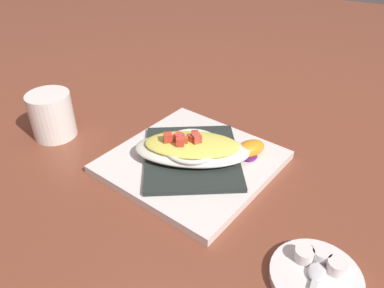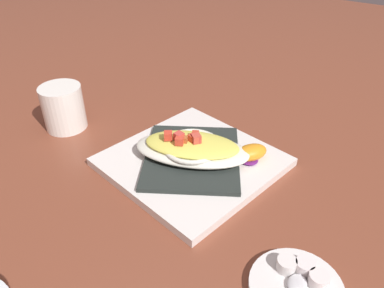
{
  "view_description": "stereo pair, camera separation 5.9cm",
  "coord_description": "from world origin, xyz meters",
  "views": [
    {
      "loc": [
        -0.23,
        0.46,
        0.39
      ],
      "look_at": [
        0.0,
        0.0,
        0.04
      ],
      "focal_mm": 35.19,
      "sensor_mm": 36.0,
      "label": 1
    },
    {
      "loc": [
        -0.28,
        0.43,
        0.39
      ],
      "look_at": [
        0.0,
        0.0,
        0.04
      ],
      "focal_mm": 35.19,
      "sensor_mm": 36.0,
      "label": 2
    }
  ],
  "objects": [
    {
      "name": "creamer_cup_1",
      "position": [
        -0.23,
        0.11,
        0.02
      ],
      "size": [
        0.02,
        0.02,
        0.02
      ],
      "primitive_type": "cylinder",
      "color": "white",
      "rests_on": "creamer_saucer"
    },
    {
      "name": "creamer_cup_2",
      "position": [
        -0.22,
        0.12,
        0.02
      ],
      "size": [
        0.02,
        0.02,
        0.02
      ],
      "primitive_type": "cylinder",
      "color": "silver",
      "rests_on": "creamer_saucer"
    },
    {
      "name": "coffee_mug",
      "position": [
        0.28,
        0.03,
        0.04
      ],
      "size": [
        0.08,
        0.11,
        0.09
      ],
      "color": "white",
      "rests_on": "ground_plane"
    },
    {
      "name": "folded_napkin",
      "position": [
        0.0,
        0.0,
        0.02
      ],
      "size": [
        0.23,
        0.24,
        0.01
      ],
      "primitive_type": "cube",
      "rotation": [
        0.0,
        0.0,
        0.51
      ],
      "color": "#252C29",
      "rests_on": "square_plate"
    },
    {
      "name": "square_plate",
      "position": [
        0.0,
        0.0,
        0.01
      ],
      "size": [
        0.3,
        0.3,
        0.01
      ],
      "primitive_type": "cube",
      "rotation": [
        0.0,
        0.0,
        -0.21
      ],
      "color": "white",
      "rests_on": "ground_plane"
    },
    {
      "name": "orange_garnish",
      "position": [
        -0.08,
        -0.05,
        0.03
      ],
      "size": [
        0.07,
        0.07,
        0.03
      ],
      "color": "#5D1D6D",
      "rests_on": "square_plate"
    },
    {
      "name": "gratin_dish",
      "position": [
        0.0,
        0.0,
        0.04
      ],
      "size": [
        0.21,
        0.16,
        0.04
      ],
      "color": "silver",
      "rests_on": "folded_napkin"
    },
    {
      "name": "ground_plane",
      "position": [
        0.0,
        0.0,
        0.0
      ],
      "size": [
        2.6,
        2.6,
        0.0
      ],
      "primitive_type": "plane",
      "color": "brown"
    },
    {
      "name": "creamer_cup_0",
      "position": [
        -0.25,
        0.12,
        0.02
      ],
      "size": [
        0.02,
        0.02,
        0.02
      ],
      "primitive_type": "cylinder",
      "color": "white",
      "rests_on": "creamer_saucer"
    }
  ]
}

